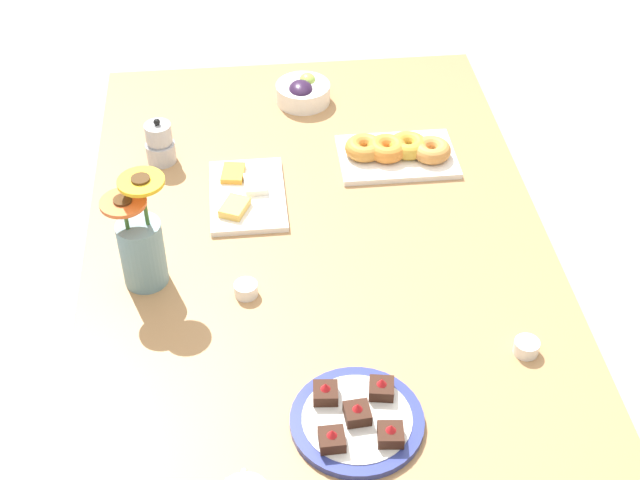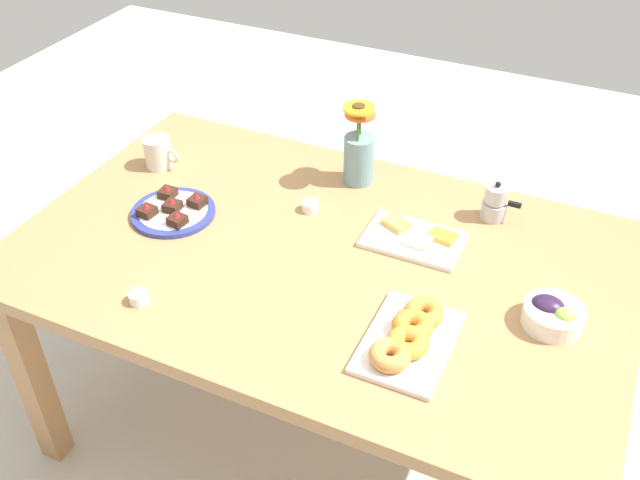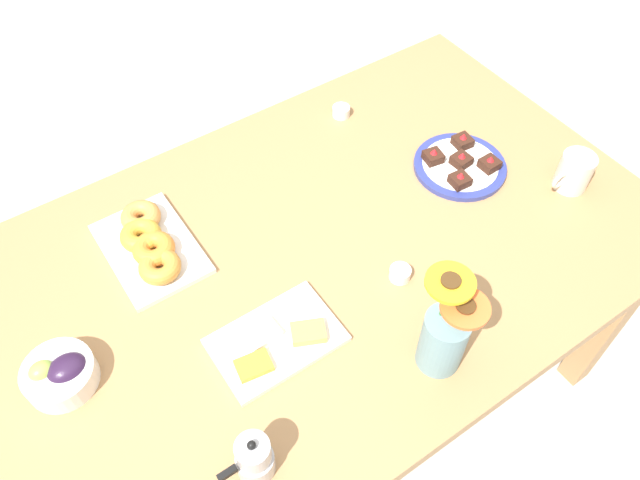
{
  "view_description": "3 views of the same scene",
  "coord_description": "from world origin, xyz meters",
  "px_view_note": "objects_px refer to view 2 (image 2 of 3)",
  "views": [
    {
      "loc": [
        -1.39,
        0.14,
        2.01
      ],
      "look_at": [
        0.0,
        0.0,
        0.78
      ],
      "focal_mm": 50.0,
      "sensor_mm": 36.0,
      "label": 1
    },
    {
      "loc": [
        0.61,
        -1.33,
        1.91
      ],
      "look_at": [
        0.0,
        0.0,
        0.78
      ],
      "focal_mm": 40.0,
      "sensor_mm": 36.0,
      "label": 2
    },
    {
      "loc": [
        0.49,
        0.72,
        1.88
      ],
      "look_at": [
        0.0,
        0.0,
        0.78
      ],
      "focal_mm": 35.0,
      "sensor_mm": 36.0,
      "label": 3
    }
  ],
  "objects_px": {
    "coffee_mug": "(158,152)",
    "jam_cup_berry": "(139,297)",
    "grape_bowl": "(553,314)",
    "jam_cup_honey": "(310,206)",
    "moka_pot": "(495,203)",
    "croissant_platter": "(409,336)",
    "dining_table": "(320,277)",
    "cheese_platter": "(414,238)",
    "flower_vase": "(359,154)",
    "dessert_plate": "(173,211)"
  },
  "relations": [
    {
      "from": "cheese_platter",
      "to": "croissant_platter",
      "type": "xyz_separation_m",
      "value": [
        0.11,
        -0.37,
        0.01
      ]
    },
    {
      "from": "dining_table",
      "to": "flower_vase",
      "type": "relative_size",
      "value": 6.14
    },
    {
      "from": "grape_bowl",
      "to": "jam_cup_honey",
      "type": "bearing_deg",
      "value": 165.83
    },
    {
      "from": "jam_cup_honey",
      "to": "moka_pot",
      "type": "height_order",
      "value": "moka_pot"
    },
    {
      "from": "jam_cup_berry",
      "to": "dining_table",
      "type": "bearing_deg",
      "value": 48.68
    },
    {
      "from": "flower_vase",
      "to": "coffee_mug",
      "type": "bearing_deg",
      "value": -162.87
    },
    {
      "from": "cheese_platter",
      "to": "jam_cup_berry",
      "type": "height_order",
      "value": "cheese_platter"
    },
    {
      "from": "jam_cup_honey",
      "to": "jam_cup_berry",
      "type": "distance_m",
      "value": 0.56
    },
    {
      "from": "coffee_mug",
      "to": "dessert_plate",
      "type": "bearing_deg",
      "value": -47.22
    },
    {
      "from": "dining_table",
      "to": "jam_cup_berry",
      "type": "xyz_separation_m",
      "value": [
        -0.31,
        -0.36,
        0.1
      ]
    },
    {
      "from": "dining_table",
      "to": "flower_vase",
      "type": "xyz_separation_m",
      "value": [
        -0.04,
        0.36,
        0.18
      ]
    },
    {
      "from": "jam_cup_honey",
      "to": "jam_cup_berry",
      "type": "bearing_deg",
      "value": -112.01
    },
    {
      "from": "jam_cup_honey",
      "to": "grape_bowl",
      "type": "bearing_deg",
      "value": -14.17
    },
    {
      "from": "croissant_platter",
      "to": "grape_bowl",
      "type": "bearing_deg",
      "value": 35.85
    },
    {
      "from": "coffee_mug",
      "to": "jam_cup_berry",
      "type": "xyz_separation_m",
      "value": [
        0.32,
        -0.54,
        -0.03
      ]
    },
    {
      "from": "coffee_mug",
      "to": "dessert_plate",
      "type": "relative_size",
      "value": 0.5
    },
    {
      "from": "croissant_platter",
      "to": "moka_pot",
      "type": "bearing_deg",
      "value": 84.64
    },
    {
      "from": "coffee_mug",
      "to": "jam_cup_berry",
      "type": "relative_size",
      "value": 2.45
    },
    {
      "from": "croissant_platter",
      "to": "jam_cup_berry",
      "type": "bearing_deg",
      "value": -167.68
    },
    {
      "from": "dining_table",
      "to": "dessert_plate",
      "type": "xyz_separation_m",
      "value": [
        -0.45,
        -0.02,
        0.1
      ]
    },
    {
      "from": "cheese_platter",
      "to": "jam_cup_berry",
      "type": "relative_size",
      "value": 5.42
    },
    {
      "from": "coffee_mug",
      "to": "croissant_platter",
      "type": "relative_size",
      "value": 0.42
    },
    {
      "from": "coffee_mug",
      "to": "grape_bowl",
      "type": "bearing_deg",
      "value": -9.12
    },
    {
      "from": "dining_table",
      "to": "jam_cup_honey",
      "type": "xyz_separation_m",
      "value": [
        -0.1,
        0.16,
        0.1
      ]
    },
    {
      "from": "grape_bowl",
      "to": "jam_cup_honey",
      "type": "height_order",
      "value": "grape_bowl"
    },
    {
      "from": "coffee_mug",
      "to": "dessert_plate",
      "type": "distance_m",
      "value": 0.27
    },
    {
      "from": "cheese_platter",
      "to": "flower_vase",
      "type": "distance_m",
      "value": 0.34
    },
    {
      "from": "grape_bowl",
      "to": "cheese_platter",
      "type": "xyz_separation_m",
      "value": [
        -0.39,
        0.17,
        -0.02
      ]
    },
    {
      "from": "jam_cup_berry",
      "to": "flower_vase",
      "type": "bearing_deg",
      "value": 69.23
    },
    {
      "from": "grape_bowl",
      "to": "flower_vase",
      "type": "distance_m",
      "value": 0.75
    },
    {
      "from": "dining_table",
      "to": "jam_cup_honey",
      "type": "distance_m",
      "value": 0.22
    },
    {
      "from": "jam_cup_honey",
      "to": "flower_vase",
      "type": "relative_size",
      "value": 0.18
    },
    {
      "from": "jam_cup_honey",
      "to": "cheese_platter",
      "type": "bearing_deg",
      "value": -2.37
    },
    {
      "from": "cheese_platter",
      "to": "croissant_platter",
      "type": "relative_size",
      "value": 0.92
    },
    {
      "from": "dining_table",
      "to": "dessert_plate",
      "type": "bearing_deg",
      "value": -177.59
    },
    {
      "from": "grape_bowl",
      "to": "dessert_plate",
      "type": "distance_m",
      "value": 1.05
    },
    {
      "from": "dining_table",
      "to": "coffee_mug",
      "type": "relative_size",
      "value": 13.59
    },
    {
      "from": "grape_bowl",
      "to": "jam_cup_honey",
      "type": "xyz_separation_m",
      "value": [
        -0.71,
        0.18,
        -0.01
      ]
    },
    {
      "from": "coffee_mug",
      "to": "flower_vase",
      "type": "height_order",
      "value": "flower_vase"
    },
    {
      "from": "cheese_platter",
      "to": "dessert_plate",
      "type": "xyz_separation_m",
      "value": [
        -0.65,
        -0.17,
        0.0
      ]
    },
    {
      "from": "croissant_platter",
      "to": "dessert_plate",
      "type": "xyz_separation_m",
      "value": [
        -0.77,
        0.2,
        -0.01
      ]
    },
    {
      "from": "dining_table",
      "to": "croissant_platter",
      "type": "height_order",
      "value": "croissant_platter"
    },
    {
      "from": "cheese_platter",
      "to": "flower_vase",
      "type": "height_order",
      "value": "flower_vase"
    },
    {
      "from": "croissant_platter",
      "to": "moka_pot",
      "type": "height_order",
      "value": "moka_pot"
    },
    {
      "from": "grape_bowl",
      "to": "moka_pot",
      "type": "height_order",
      "value": "moka_pot"
    },
    {
      "from": "jam_cup_berry",
      "to": "dessert_plate",
      "type": "distance_m",
      "value": 0.36
    },
    {
      "from": "grape_bowl",
      "to": "croissant_platter",
      "type": "height_order",
      "value": "grape_bowl"
    },
    {
      "from": "jam_cup_honey",
      "to": "coffee_mug",
      "type": "bearing_deg",
      "value": 177.86
    },
    {
      "from": "cheese_platter",
      "to": "jam_cup_honey",
      "type": "xyz_separation_m",
      "value": [
        -0.31,
        0.01,
        0.01
      ]
    },
    {
      "from": "jam_cup_honey",
      "to": "jam_cup_berry",
      "type": "relative_size",
      "value": 1.0
    }
  ]
}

